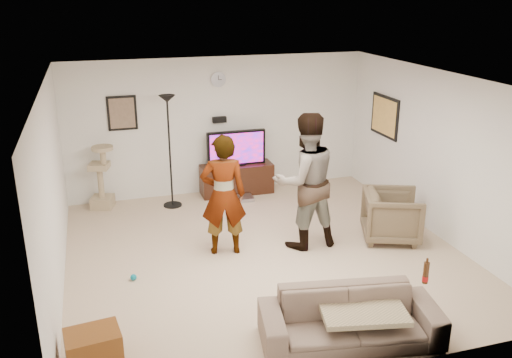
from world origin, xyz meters
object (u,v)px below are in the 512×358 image
object	(u,v)px
person_left	(223,195)
person_right	(305,181)
sofa	(350,318)
floor_lamp	(170,152)
cat_tree	(100,177)
side_table	(94,348)
tv_stand	(237,179)
tv	(236,148)
armchair	(392,216)
beer_bottle	(426,273)

from	to	relation	value
person_left	person_right	world-z (taller)	person_right
person_right	sofa	world-z (taller)	person_right
floor_lamp	cat_tree	world-z (taller)	floor_lamp
person_right	side_table	xyz separation A→B (m)	(-3.05, -1.93, -0.82)
tv_stand	floor_lamp	xyz separation A→B (m)	(-1.25, -0.28, 0.70)
person_right	tv	bearing A→B (deg)	-84.89
sofa	armchair	bearing A→B (deg)	60.78
person_left	person_right	xyz separation A→B (m)	(1.18, -0.11, 0.12)
side_table	person_right	bearing A→B (deg)	32.28
tv	person_right	size ratio (longest dim) A/B	0.54
sofa	side_table	bearing A→B (deg)	-179.15
cat_tree	beer_bottle	size ratio (longest dim) A/B	4.47
tv_stand	side_table	xyz separation A→B (m)	(-2.66, -4.32, -0.10)
side_table	sofa	bearing A→B (deg)	-9.01
cat_tree	person_left	bearing A→B (deg)	-54.34
tv	armchair	distance (m)	3.16
tv	floor_lamp	xyz separation A→B (m)	(-1.25, -0.28, 0.10)
person_left	side_table	size ratio (longest dim) A/B	3.26
cat_tree	person_right	xyz separation A→B (m)	(2.82, -2.39, 0.44)
cat_tree	side_table	bearing A→B (deg)	-93.09
tv_stand	sofa	world-z (taller)	sofa
tv_stand	tv	xyz separation A→B (m)	(0.00, 0.00, 0.60)
tv_stand	tv	bearing A→B (deg)	0.00
sofa	side_table	size ratio (longest dim) A/B	3.56
beer_bottle	armchair	world-z (taller)	beer_bottle
person_right	cat_tree	bearing A→B (deg)	-44.39
floor_lamp	cat_tree	xyz separation A→B (m)	(-1.18, 0.28, -0.42)
person_right	sofa	xyz separation A→B (m)	(-0.40, -2.35, -0.72)
tv_stand	armchair	xyz separation A→B (m)	(1.73, -2.59, 0.10)
person_left	beer_bottle	distance (m)	2.98
cat_tree	sofa	size ratio (longest dim) A/B	0.58
cat_tree	side_table	xyz separation A→B (m)	(-0.23, -4.31, -0.38)
armchair	tv_stand	bearing A→B (deg)	55.17
beer_bottle	floor_lamp	bearing A→B (deg)	115.47
tv	cat_tree	size ratio (longest dim) A/B	0.97
person_left	armchair	distance (m)	2.60
sofa	side_table	xyz separation A→B (m)	(-2.65, 0.42, -0.10)
tv	cat_tree	world-z (taller)	tv
tv	side_table	size ratio (longest dim) A/B	2.01
side_table	cat_tree	bearing A→B (deg)	86.91
beer_bottle	person_right	bearing A→B (deg)	101.72
tv_stand	sofa	size ratio (longest dim) A/B	0.69
tv	floor_lamp	world-z (taller)	floor_lamp
cat_tree	person_left	world-z (taller)	person_left
person_right	armchair	xyz separation A→B (m)	(1.35, -0.20, -0.62)
person_left	tv	bearing A→B (deg)	-99.86
person_left	floor_lamp	bearing A→B (deg)	-67.84
sofa	person_right	bearing A→B (deg)	90.26
tv_stand	cat_tree	xyz separation A→B (m)	(-2.43, -0.00, 0.28)
tv_stand	sofa	distance (m)	4.74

